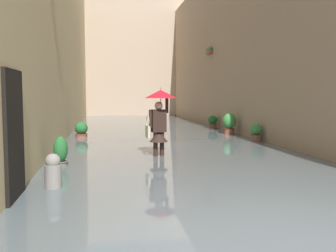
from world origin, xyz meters
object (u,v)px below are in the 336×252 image
Objects in this scene: person_wading at (160,112)px; potted_plant_far_right at (61,154)px; potted_plant_mid_left at (213,123)px; potted_plant_far_left at (256,134)px; potted_plant_near_left at (229,124)px; mooring_bollard at (53,175)px; potted_plant_near_right at (81,131)px.

potted_plant_far_right is (2.47, 1.04, -0.90)m from person_wading.
potted_plant_far_left reaches higher than potted_plant_mid_left.
potted_plant_near_left reaches higher than potted_plant_far_left.
potted_plant_near_left is 1.33× the size of mooring_bollard.
potted_plant_far_right is at bearing 44.88° from potted_plant_near_left.
potted_plant_near_left is (-6.11, -6.09, 0.14)m from potted_plant_far_right.
potted_plant_mid_left is 1.00× the size of mooring_bollard.
mooring_bollard is (-0.11, 2.15, -0.05)m from potted_plant_far_right.
potted_plant_far_left is at bearing 160.59° from potted_plant_near_right.
potted_plant_mid_left is 6.87m from potted_plant_near_right.
person_wading reaches higher than mooring_bollard.
potted_plant_near_right is at bearing -90.03° from mooring_bollard.
potted_plant_far_left is at bearing 93.69° from potted_plant_near_left.
potted_plant_far_right is 5.81m from potted_plant_near_right.
potted_plant_far_left is 8.45m from mooring_bollard.
person_wading is at bearing -126.39° from mooring_bollard.
potted_plant_near_right is (2.35, -4.77, -0.94)m from person_wading.
potted_plant_near_right is at bearing 2.70° from potted_plant_near_left.
potted_plant_far_right is 1.08× the size of potted_plant_far_left.
potted_plant_far_right reaches higher than potted_plant_mid_left.
person_wading reaches higher than potted_plant_far_right.
person_wading is 2.59× the size of mooring_bollard.
mooring_bollard is at bearing 43.23° from potted_plant_far_left.
potted_plant_mid_left is 0.99× the size of potted_plant_far_left.
potted_plant_far_right is at bearing 30.11° from potted_plant_far_left.
person_wading is 4.70m from potted_plant_far_left.
potted_plant_mid_left is 10.90m from potted_plant_far_right.
potted_plant_near_right is at bearing -91.14° from potted_plant_far_right.
potted_plant_mid_left is at bearing -89.52° from potted_plant_far_left.
potted_plant_far_left is at bearing 90.48° from potted_plant_mid_left.
person_wading is 2.66× the size of potted_plant_near_right.
mooring_bollard is (6.16, 5.79, -0.03)m from potted_plant_far_left.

